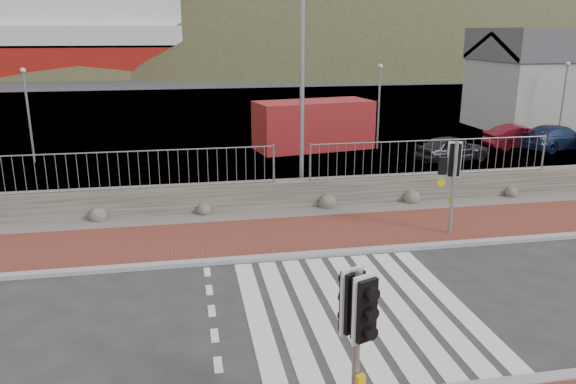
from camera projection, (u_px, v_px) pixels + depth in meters
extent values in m
plane|color=#28282B|center=(357.00, 310.00, 11.76)|extent=(220.00, 220.00, 0.00)
cube|color=maroon|center=(310.00, 234.00, 16.00)|extent=(40.00, 3.00, 0.08)
cube|color=gray|center=(322.00, 254.00, 14.58)|extent=(40.00, 0.25, 0.12)
cube|color=silver|center=(258.00, 319.00, 11.38)|extent=(0.42, 5.60, 0.01)
cube|color=silver|center=(287.00, 316.00, 11.49)|extent=(0.42, 5.60, 0.01)
cube|color=silver|center=(315.00, 313.00, 11.59)|extent=(0.42, 5.60, 0.01)
cube|color=silver|center=(343.00, 311.00, 11.70)|extent=(0.42, 5.60, 0.01)
cube|color=silver|center=(371.00, 308.00, 11.81)|extent=(0.42, 5.60, 0.01)
cube|color=silver|center=(398.00, 306.00, 11.91)|extent=(0.42, 5.60, 0.01)
cube|color=silver|center=(424.00, 303.00, 12.02)|extent=(0.42, 5.60, 0.01)
cube|color=silver|center=(450.00, 301.00, 12.13)|extent=(0.42, 5.60, 0.01)
cube|color=#59544C|center=(296.00, 213.00, 17.89)|extent=(40.00, 1.50, 0.06)
cube|color=#4B453D|center=(291.00, 194.00, 18.53)|extent=(40.00, 0.60, 0.90)
cylinder|color=gray|center=(138.00, 151.00, 17.08)|extent=(8.40, 0.04, 0.04)
cylinder|color=gray|center=(274.00, 165.00, 17.99)|extent=(0.07, 0.07, 1.20)
cylinder|color=gray|center=(433.00, 140.00, 18.78)|extent=(8.40, 0.04, 0.04)
cylinder|color=gray|center=(310.00, 163.00, 18.20)|extent=(0.07, 0.07, 1.20)
cylinder|color=gray|center=(543.00, 153.00, 19.69)|extent=(0.07, 0.07, 1.20)
cube|color=#4C4C4F|center=(234.00, 117.00, 38.11)|extent=(120.00, 40.00, 0.50)
cube|color=#3F4C54|center=(208.00, 77.00, 71.17)|extent=(220.00, 50.00, 0.05)
cube|color=silver|center=(59.00, 3.00, 70.22)|extent=(30.00, 12.00, 6.00)
ellipsoid|color=#2E311D|center=(119.00, 184.00, 97.66)|extent=(106.40, 68.40, 76.00)
ellipsoid|color=#2E311D|center=(365.00, 203.00, 107.28)|extent=(140.00, 90.00, 100.00)
cylinder|color=gray|center=(356.00, 357.00, 7.72)|extent=(0.10, 0.10, 2.61)
cube|color=gold|center=(355.00, 378.00, 7.81)|extent=(0.15, 0.12, 0.20)
cube|color=black|center=(358.00, 305.00, 7.50)|extent=(0.43, 0.34, 0.98)
sphere|color=#0CE53F|center=(357.00, 324.00, 7.58)|extent=(0.14, 0.14, 0.14)
cylinder|color=gray|center=(453.00, 189.00, 15.68)|extent=(0.11, 0.11, 2.72)
cube|color=gold|center=(452.00, 201.00, 15.77)|extent=(0.15, 0.11, 0.21)
cube|color=black|center=(456.00, 161.00, 15.45)|extent=(0.43, 0.31, 1.02)
sphere|color=#0CE53F|center=(455.00, 171.00, 15.53)|extent=(0.15, 0.15, 0.15)
cube|color=black|center=(443.00, 166.00, 15.50)|extent=(0.24, 0.20, 0.49)
cylinder|color=gray|center=(302.00, 72.00, 18.30)|extent=(0.15, 0.15, 8.68)
cube|color=maroon|center=(313.00, 125.00, 27.56)|extent=(5.97, 3.34, 2.35)
imported|color=black|center=(452.00, 148.00, 24.98)|extent=(3.68, 2.19, 1.17)
imported|color=#5A0C16|center=(521.00, 137.00, 27.70)|extent=(3.54, 1.33, 1.15)
imported|color=#152243|center=(557.00, 137.00, 27.54)|extent=(4.43, 2.69, 1.20)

